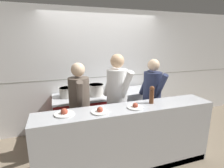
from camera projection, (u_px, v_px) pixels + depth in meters
The scene contains 14 objects.
ground_plane at pixel (123, 155), 3.04m from camera, with size 14.00×14.00×0.00m, color #7F705B.
wall_back_tiled at pixel (102, 70), 3.91m from camera, with size 8.00×0.06×2.60m.
oven_range at pixel (82, 116), 3.57m from camera, with size 1.09×0.71×0.87m.
prep_counter at pixel (130, 109), 3.90m from camera, with size 0.97×0.65×0.89m.
pass_counter at pixel (128, 139), 2.62m from camera, with size 2.65×0.45×1.01m.
stock_pot at pixel (67, 92), 3.40m from camera, with size 0.30×0.30×0.19m.
sauce_pot at pixel (96, 90), 3.50m from camera, with size 0.31×0.31×0.23m.
plated_dish_main at pixel (64, 113), 2.25m from camera, with size 0.26×0.26×0.09m.
plated_dish_appetiser at pixel (100, 111), 2.31m from camera, with size 0.23×0.23×0.08m.
plated_dish_dessert at pixel (135, 107), 2.47m from camera, with size 0.22×0.22×0.08m.
pepper_mill at pixel (152, 94), 2.63m from camera, with size 0.07×0.07×0.27m.
chef_head_cook at pixel (80, 107), 2.81m from camera, with size 0.35×0.71×1.62m.
chef_sous at pixel (117, 99), 3.00m from camera, with size 0.45×0.75×1.73m.
chef_line at pixel (152, 98), 3.26m from camera, with size 0.38×0.71×1.62m.
Camera 1 is at (-1.03, -2.45, 1.94)m, focal length 28.00 mm.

